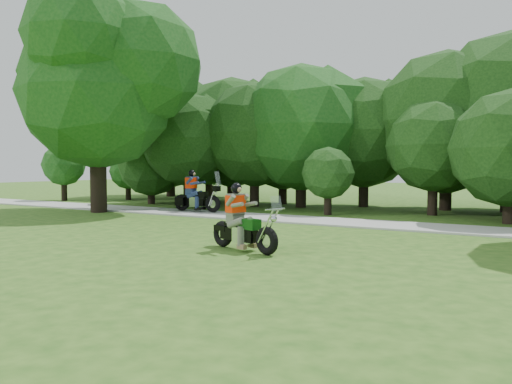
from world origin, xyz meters
The scene contains 6 objects.
ground centered at (0.00, 0.00, 0.00)m, with size 100.00×100.00×0.00m, color #295618.
walkway centered at (0.00, 8.00, 0.03)m, with size 60.00×2.20×0.06m, color #ADADA8.
tree_line centered at (-0.49, 14.58, 3.65)m, with size 39.43×11.65×7.78m.
big_tree_west centered at (-10.54, 6.85, 5.76)m, with size 8.64×6.56×9.96m.
chopper_motorcycle centered at (-0.17, 1.58, 0.58)m, with size 2.16×0.98×1.57m.
touring_motorcycle centered at (-6.83, 8.33, 0.69)m, with size 2.28×0.68×1.74m.
Camera 1 is at (6.06, -8.10, 1.96)m, focal length 35.00 mm.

